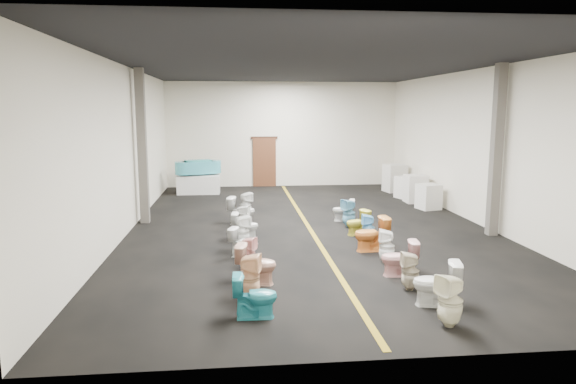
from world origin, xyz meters
name	(u,v)px	position (x,y,z in m)	size (l,w,h in m)	color
floor	(308,226)	(0.00, 0.00, 0.00)	(16.00, 16.00, 0.00)	black
ceiling	(309,66)	(0.00, 0.00, 4.50)	(16.00, 16.00, 0.00)	black
wall_back	(283,134)	(0.00, 8.00, 2.25)	(10.00, 10.00, 0.00)	beige
wall_front	(397,195)	(0.00, -8.00, 2.25)	(10.00, 10.00, 0.00)	beige
wall_left	(126,150)	(-5.00, 0.00, 2.25)	(16.00, 16.00, 0.00)	beige
wall_right	(479,147)	(5.00, 0.00, 2.25)	(16.00, 16.00, 0.00)	beige
aisle_stripe	(308,226)	(0.00, 0.00, 0.00)	(0.12, 15.60, 0.01)	olive
back_door	(264,162)	(-0.80, 7.94, 1.05)	(1.00, 0.10, 2.10)	#562D19
door_frame	(264,138)	(-0.80, 7.95, 2.12)	(1.15, 0.08, 0.10)	#331C11
column_left	(142,147)	(-4.75, 1.00, 2.25)	(0.25, 0.25, 4.50)	#59544C
column_right	(496,151)	(4.75, -1.50, 2.25)	(0.25, 0.25, 4.50)	#59544C
display_table	(199,184)	(-3.53, 6.24, 0.37)	(1.66, 0.83, 0.74)	white
bathtub	(198,167)	(-3.53, 6.24, 1.07)	(1.78, 1.08, 0.55)	teal
appliance_crate_a	(429,197)	(4.40, 2.15, 0.42)	(0.66, 0.66, 0.84)	silver
appliance_crate_b	(415,189)	(4.40, 3.43, 0.50)	(0.72, 0.72, 0.99)	silver
appliance_crate_c	(407,187)	(4.40, 4.32, 0.41)	(0.73, 0.73, 0.82)	silver
appliance_crate_d	(395,178)	(4.40, 5.88, 0.56)	(0.78, 0.78, 1.12)	silver
toilet_left_0	(255,296)	(-1.78, -6.40, 0.36)	(0.41, 0.71, 0.73)	teal
toilet_left_1	(249,277)	(-1.84, -5.61, 0.42)	(0.38, 0.38, 0.83)	#F4BD8D
toilet_left_2	(256,264)	(-1.69, -4.78, 0.39)	(0.44, 0.77, 0.78)	#D59E87
toilet_left_3	(248,253)	(-1.82, -3.86, 0.35)	(0.31, 0.32, 0.70)	#F0A8A2
toilet_left_4	(244,243)	(-1.89, -2.93, 0.34)	(0.38, 0.66, 0.68)	white
toilet_left_5	(242,231)	(-1.92, -2.09, 0.40)	(0.36, 0.36, 0.79)	white
toilet_left_6	(245,226)	(-1.83, -1.25, 0.35)	(0.39, 0.68, 0.69)	white
toilet_left_7	(243,218)	(-1.87, -0.39, 0.36)	(0.32, 0.33, 0.72)	white
toilet_left_8	(242,211)	(-1.90, 0.47, 0.40)	(0.45, 0.79, 0.81)	silver
toilet_left_9	(246,205)	(-1.76, 1.39, 0.40)	(0.36, 0.36, 0.79)	silver
toilet_right_0	(450,301)	(1.20, -7.07, 0.42)	(0.38, 0.39, 0.84)	#EEE8C6
toilet_right_1	(436,283)	(1.32, -6.22, 0.40)	(0.45, 0.78, 0.80)	white
toilet_right_2	(410,271)	(1.14, -5.42, 0.36)	(0.33, 0.33, 0.72)	beige
toilet_right_3	(399,258)	(1.20, -4.60, 0.37)	(0.41, 0.73, 0.74)	#EBABA8
toilet_right_4	(387,246)	(1.21, -3.70, 0.37)	(0.34, 0.34, 0.75)	white
toilet_right_5	(371,234)	(1.12, -2.74, 0.41)	(0.46, 0.81, 0.83)	orange
toilet_right_6	(368,228)	(1.27, -1.88, 0.36)	(0.32, 0.33, 0.71)	#78C7F4
toilet_right_7	(358,223)	(1.17, -1.13, 0.33)	(0.37, 0.65, 0.66)	gold
toilet_right_8	(349,213)	(1.14, -0.24, 0.41)	(0.37, 0.37, 0.81)	#71B6D4
toilet_right_9	(344,210)	(1.16, 0.59, 0.34)	(0.37, 0.66, 0.67)	silver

